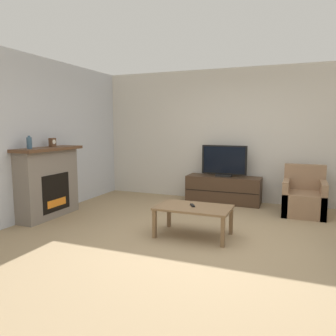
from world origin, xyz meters
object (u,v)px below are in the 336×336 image
tv_stand (223,190)px  fireplace (48,182)px  armchair (304,198)px  coffee_table (194,210)px  remote (193,205)px  mantel_vase_left (29,143)px  mantel_clock (52,142)px  tv (224,162)px

tv_stand → fireplace: bearing=-140.1°
tv_stand → armchair: size_ratio=1.72×
armchair → tv_stand: bearing=167.7°
fireplace → armchair: (4.04, 1.80, -0.32)m
coffee_table → remote: remote is taller
mantel_vase_left → mantel_clock: size_ratio=1.38×
mantel_vase_left → fireplace: bearing=92.5°
fireplace → remote: bearing=-0.1°
mantel_vase_left → tv: 3.59m
fireplace → remote: size_ratio=8.60×
mantel_vase_left → tv: (2.52, 2.51, -0.46)m
mantel_vase_left → mantel_clock: mantel_vase_left is taller
armchair → remote: armchair is taller
fireplace → tv: 3.32m
mantel_vase_left → tv_stand: mantel_vase_left is taller
fireplace → coffee_table: (2.58, -0.02, -0.23)m
mantel_vase_left → tv_stand: (2.52, 2.51, -1.02)m
coffee_table → remote: 0.07m
mantel_clock → mantel_vase_left: bearing=-90.1°
armchair → remote: bearing=-129.2°
mantel_vase_left → armchair: 4.69m
remote → fireplace: bearing=149.1°
tv → remote: tv is taller
fireplace → remote: 2.57m
fireplace → mantel_vase_left: size_ratio=6.19×
fireplace → mantel_vase_left: bearing=-87.5°
mantel_vase_left → remote: 2.71m
fireplace → tv_stand: 3.33m
fireplace → armchair: size_ratio=1.50×
fireplace → coffee_table: bearing=-0.5°
mantel_clock → tv_stand: 3.37m
mantel_clock → coffee_table: mantel_clock is taller
mantel_clock → armchair: mantel_clock is taller
mantel_vase_left → remote: mantel_vase_left is taller
coffee_table → remote: (-0.02, 0.02, 0.06)m
tv_stand → armchair: 1.53m
coffee_table → remote: bearing=138.8°
mantel_clock → tv: mantel_clock is taller
tv_stand → remote: 2.14m
fireplace → armchair: bearing=24.0°
armchair → coffee_table: (-1.45, -1.82, 0.09)m
mantel_vase_left → tv_stand: size_ratio=0.14×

